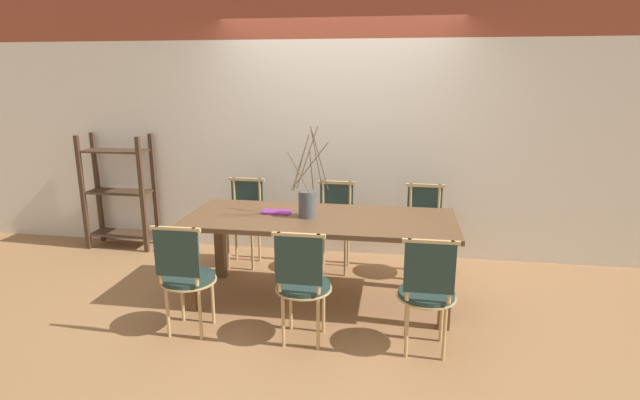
% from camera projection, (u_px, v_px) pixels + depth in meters
% --- Properties ---
extents(ground_plane, '(16.00, 16.00, 0.00)m').
position_uv_depth(ground_plane, '(320.00, 299.00, 4.43)').
color(ground_plane, '#9E7047').
extents(wall_rear, '(12.00, 0.06, 3.20)m').
position_uv_depth(wall_rear, '(339.00, 107.00, 5.26)').
color(wall_rear, silver).
rests_on(wall_rear, ground_plane).
extents(dining_table, '(2.29, 0.92, 0.76)m').
position_uv_depth(dining_table, '(320.00, 229.00, 4.27)').
color(dining_table, brown).
rests_on(dining_table, ground_plane).
extents(chair_near_leftend, '(0.42, 0.42, 0.89)m').
position_uv_depth(chair_near_leftend, '(186.00, 274.00, 3.74)').
color(chair_near_leftend, '#233833').
rests_on(chair_near_leftend, ground_plane).
extents(chair_near_left, '(0.42, 0.42, 0.89)m').
position_uv_depth(chair_near_left, '(302.00, 282.00, 3.61)').
color(chair_near_left, '#233833').
rests_on(chair_near_left, ground_plane).
extents(chair_near_center, '(0.42, 0.42, 0.89)m').
position_uv_depth(chair_near_center, '(427.00, 290.00, 3.47)').
color(chair_near_center, '#233833').
rests_on(chair_near_center, ground_plane).
extents(chair_far_leftend, '(0.42, 0.42, 0.89)m').
position_uv_depth(chair_far_leftend, '(244.00, 219.00, 5.16)').
color(chair_far_leftend, '#233833').
rests_on(chair_far_leftend, ground_plane).
extents(chair_far_left, '(0.42, 0.42, 0.89)m').
position_uv_depth(chair_far_left, '(335.00, 223.00, 5.02)').
color(chair_far_left, '#233833').
rests_on(chair_far_left, ground_plane).
extents(chair_far_center, '(0.42, 0.42, 0.89)m').
position_uv_depth(chair_far_center, '(424.00, 227.00, 4.88)').
color(chair_far_center, '#233833').
rests_on(chair_far_center, ground_plane).
extents(vase_centerpiece, '(0.33, 0.33, 0.78)m').
position_uv_depth(vase_centerpiece, '(307.00, 202.00, 4.22)').
color(vase_centerpiece, '#4C5156').
rests_on(vase_centerpiece, dining_table).
extents(book_stack, '(0.26, 0.15, 0.02)m').
position_uv_depth(book_stack, '(277.00, 212.00, 4.37)').
color(book_stack, '#842D8C').
rests_on(book_stack, dining_table).
extents(shelving_rack, '(0.76, 0.33, 1.30)m').
position_uv_depth(shelving_rack, '(119.00, 192.00, 5.64)').
color(shelving_rack, '#422D1E').
rests_on(shelving_rack, ground_plane).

